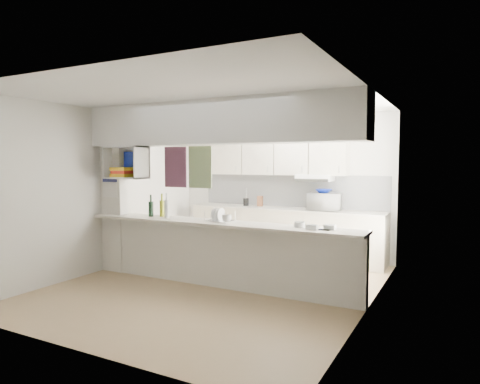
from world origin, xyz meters
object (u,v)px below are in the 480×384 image
Objects in this scene: microwave at (325,202)px; wine_bottles at (160,208)px; dish_rack at (220,216)px; bowl at (324,191)px.

microwave is 1.47× the size of wine_bottles.
microwave is at bearing 70.61° from dish_rack.
microwave is 1.41× the size of dish_rack.
bowl is 0.74× the size of wine_bottles.
wine_bottles is at bearing -174.55° from dish_rack.
dish_rack is 1.05m from wine_bottles.
bowl is 2.20m from dish_rack.
bowl is (-0.01, -0.03, 0.19)m from microwave.
bowl is at bearing 60.64° from microwave.
microwave is 0.19m from bowl.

